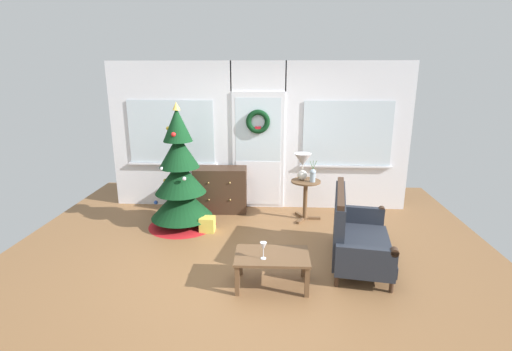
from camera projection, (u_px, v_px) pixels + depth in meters
The scene contains 11 objects.
ground_plane at pixel (250, 261), 4.94m from camera, with size 6.76×6.76×0.00m, color brown.
back_wall_with_door at pixel (258, 136), 6.60m from camera, with size 5.20×0.19×2.55m.
christmas_tree at pixel (180, 183), 5.88m from camera, with size 1.07×1.07×1.95m.
dresser_cabinet at pixel (221, 190), 6.60m from camera, with size 0.92×0.48×0.78m.
settee_sofa at pixel (354, 235), 4.83m from camera, with size 0.90×1.49×0.96m.
side_table at pixel (306, 192), 6.20m from camera, with size 0.50×0.48×0.67m.
table_lamp at pixel (303, 163), 6.11m from camera, with size 0.28×0.28×0.44m.
flower_vase at pixel (313, 175), 6.05m from camera, with size 0.11×0.10×0.35m.
coffee_table at pixel (272, 259), 4.30m from camera, with size 0.85×0.54×0.38m.
wine_glass at pixel (263, 247), 4.16m from camera, with size 0.08×0.08×0.20m.
gift_box at pixel (207, 224), 5.82m from camera, with size 0.23×0.20×0.23m, color #D8C64C.
Camera 1 is at (0.34, -4.46, 2.39)m, focal length 26.63 mm.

